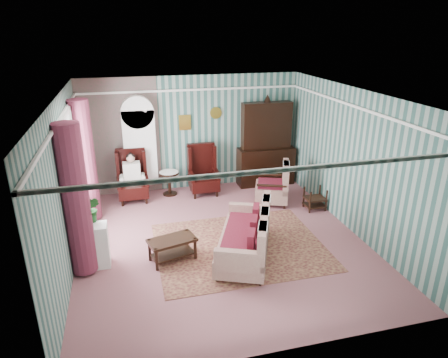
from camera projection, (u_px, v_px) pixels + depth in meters
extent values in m
plane|color=#995960|center=(221.00, 241.00, 7.98)|extent=(6.00, 6.00, 0.00)
cube|color=#335D55|center=(193.00, 133.00, 10.17)|extent=(5.50, 0.02, 2.90)
cube|color=#335D55|center=(281.00, 257.00, 4.74)|extent=(5.50, 0.02, 2.90)
cube|color=#335D55|center=(65.00, 186.00, 6.82)|extent=(0.02, 6.00, 2.90)
cube|color=#335D55|center=(352.00, 161.00, 8.08)|extent=(0.02, 6.00, 2.90)
cube|color=white|center=(221.00, 95.00, 6.93)|extent=(5.50, 6.00, 0.02)
cube|color=#954C5C|center=(120.00, 138.00, 9.74)|extent=(1.90, 0.01, 2.90)
cube|color=white|center=(221.00, 115.00, 7.06)|extent=(5.50, 6.00, 0.05)
cube|color=white|center=(70.00, 169.00, 7.34)|extent=(0.04, 1.50, 1.90)
cylinder|color=brown|center=(76.00, 201.00, 6.50)|extent=(0.44, 0.44, 2.60)
cylinder|color=brown|center=(85.00, 161.00, 8.40)|extent=(0.44, 0.44, 2.60)
cube|color=gold|center=(185.00, 122.00, 9.98)|extent=(0.30, 0.03, 0.38)
cube|color=white|center=(140.00, 151.00, 9.83)|extent=(0.80, 0.28, 2.24)
cube|color=black|center=(266.00, 141.00, 10.45)|extent=(1.50, 0.56, 2.36)
cube|color=black|center=(132.00, 176.00, 9.60)|extent=(0.76, 0.80, 1.25)
cube|color=black|center=(203.00, 170.00, 10.00)|extent=(0.76, 0.80, 1.25)
cylinder|color=black|center=(170.00, 183.00, 10.06)|extent=(0.50, 0.50, 0.60)
cube|color=black|center=(315.00, 198.00, 9.26)|extent=(0.45, 0.38, 0.54)
cube|color=silver|center=(93.00, 246.00, 7.01)|extent=(0.55, 0.35, 0.80)
cube|color=#451717|center=(240.00, 246.00, 7.77)|extent=(3.20, 2.60, 0.01)
cube|color=beige|center=(244.00, 234.00, 7.29)|extent=(1.73, 2.20, 0.91)
cube|color=#BFB494|center=(272.00, 186.00, 9.55)|extent=(1.06, 1.08, 0.86)
cube|color=black|center=(172.00, 249.00, 7.26)|extent=(0.93, 0.65, 0.43)
imported|color=#23571B|center=(84.00, 216.00, 6.69)|extent=(0.51, 0.47, 0.47)
imported|color=#265B1C|center=(92.00, 209.00, 6.92)|extent=(0.33, 0.31, 0.49)
imported|color=#25541A|center=(84.00, 215.00, 6.82)|extent=(0.28, 0.28, 0.41)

